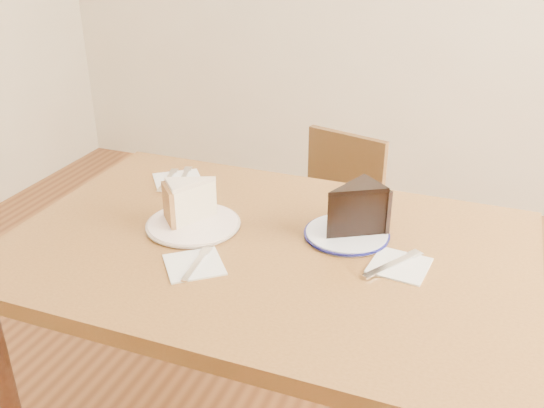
{
  "coord_description": "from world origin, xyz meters",
  "views": [
    {
      "loc": [
        0.45,
        -1.13,
        1.45
      ],
      "look_at": [
        -0.02,
        0.1,
        0.8
      ],
      "focal_mm": 40.0,
      "sensor_mm": 36.0,
      "label": 1
    }
  ],
  "objects": [
    {
      "name": "plate_navy",
      "position": [
        0.17,
        0.1,
        0.76
      ],
      "size": [
        0.19,
        0.19,
        0.01
      ],
      "primitive_type": "cylinder",
      "color": "white",
      "rests_on": "table"
    },
    {
      "name": "fork_cream",
      "position": [
        -0.1,
        -0.15,
        0.76
      ],
      "size": [
        0.03,
        0.14,
        0.0
      ],
      "primitive_type": "cube",
      "rotation": [
        0.0,
        0.0,
        0.11
      ],
      "color": "silver",
      "rests_on": "napkin_cream"
    },
    {
      "name": "chair_far",
      "position": [
        -0.05,
        0.74,
        0.41
      ],
      "size": [
        0.44,
        0.44,
        0.73
      ],
      "rotation": [
        0.0,
        0.0,
        2.89
      ],
      "color": "#34200F",
      "rests_on": "ground"
    },
    {
      "name": "chocolate_cake",
      "position": [
        0.17,
        0.1,
        0.82
      ],
      "size": [
        0.16,
        0.16,
        0.11
      ],
      "primitive_type": null,
      "rotation": [
        0.0,
        0.0,
        2.44
      ],
      "color": "black",
      "rests_on": "plate_navy"
    },
    {
      "name": "table",
      "position": [
        0.0,
        0.0,
        0.65
      ],
      "size": [
        1.2,
        0.8,
        0.75
      ],
      "color": "#4B2F14",
      "rests_on": "ground"
    },
    {
      "name": "knife_spare",
      "position": [
        -0.39,
        0.22,
        0.76
      ],
      "size": [
        0.05,
        0.16,
        0.0
      ],
      "primitive_type": "cube",
      "rotation": [
        0.0,
        0.0,
        0.23
      ],
      "color": "silver",
      "rests_on": "napkin_spare"
    },
    {
      "name": "plate_cream",
      "position": [
        -0.2,
        0.01,
        0.76
      ],
      "size": [
        0.22,
        0.22,
        0.01
      ],
      "primitive_type": "cylinder",
      "color": "white",
      "rests_on": "table"
    },
    {
      "name": "carrot_cake",
      "position": [
        -0.2,
        0.03,
        0.81
      ],
      "size": [
        0.14,
        0.14,
        0.09
      ],
      "primitive_type": null,
      "rotation": [
        0.0,
        0.0,
        -0.82
      ],
      "color": "white",
      "rests_on": "plate_cream"
    },
    {
      "name": "napkin_spare",
      "position": [
        -0.36,
        0.24,
        0.75
      ],
      "size": [
        0.18,
        0.18,
        0.0
      ],
      "primitive_type": "cube",
      "rotation": [
        0.0,
        0.0,
        0.66
      ],
      "color": "white",
      "rests_on": "table"
    },
    {
      "name": "knife_navy",
      "position": [
        0.29,
        0.01,
        0.76
      ],
      "size": [
        0.1,
        0.15,
        0.0
      ],
      "primitive_type": "cube",
      "rotation": [
        0.0,
        0.0,
        -0.56
      ],
      "color": "silver",
      "rests_on": "napkin_navy"
    },
    {
      "name": "napkin_cream",
      "position": [
        -0.11,
        -0.14,
        0.75
      ],
      "size": [
        0.17,
        0.17,
        0.0
      ],
      "primitive_type": "cube",
      "rotation": [
        0.0,
        0.0,
        0.68
      ],
      "color": "white",
      "rests_on": "table"
    },
    {
      "name": "napkin_navy",
      "position": [
        0.31,
        0.01,
        0.75
      ],
      "size": [
        0.13,
        0.13,
        0.0
      ],
      "primitive_type": "cube",
      "rotation": [
        0.0,
        0.0,
        -0.1
      ],
      "color": "white",
      "rests_on": "table"
    },
    {
      "name": "fork_spare",
      "position": [
        -0.36,
        0.26,
        0.76
      ],
      "size": [
        0.05,
        0.14,
        0.0
      ],
      "primitive_type": "cube",
      "rotation": [
        0.0,
        0.0,
        0.29
      ],
      "color": "white",
      "rests_on": "napkin_spare"
    }
  ]
}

